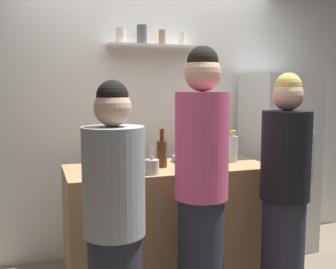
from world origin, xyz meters
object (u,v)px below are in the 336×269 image
at_px(baking_pan, 195,159).
at_px(person_pink_top, 201,189).
at_px(wine_bottle_amber_glass, 162,153).
at_px(wine_bottle_pale_glass, 100,153).
at_px(water_bottle_plastic, 233,148).
at_px(refrigerator, 278,162).
at_px(person_blonde, 285,193).
at_px(wine_bottle_green_glass, 104,159).
at_px(person_grey_hoodie, 115,228).
at_px(wine_bottle_dark_glass, 121,158).
at_px(utensil_holder, 152,167).

xyz_separation_m(baking_pan, person_pink_top, (-0.26, -0.71, -0.06)).
xyz_separation_m(wine_bottle_amber_glass, wine_bottle_pale_glass, (-0.45, 0.16, -0.00)).
xyz_separation_m(wine_bottle_amber_glass, water_bottle_plastic, (0.63, 0.03, 0.00)).
relative_size(refrigerator, water_bottle_plastic, 6.44).
bearing_deg(person_blonde, wine_bottle_green_glass, 37.10).
bearing_deg(water_bottle_plastic, baking_pan, 163.42).
bearing_deg(baking_pan, person_grey_hoodie, -133.82).
height_order(refrigerator, person_blonde, refrigerator).
bearing_deg(person_pink_top, refrigerator, 80.02).
bearing_deg(refrigerator, wine_bottle_dark_glass, -161.41).
distance_m(utensil_holder, person_blonde, 0.95).
height_order(baking_pan, person_blonde, person_blonde).
relative_size(baking_pan, person_blonde, 0.21).
relative_size(wine_bottle_amber_glass, wine_bottle_pale_glass, 1.00).
xyz_separation_m(baking_pan, wine_bottle_green_glass, (-0.79, -0.20, 0.08)).
relative_size(utensil_holder, wine_bottle_amber_glass, 0.70).
bearing_deg(wine_bottle_amber_glass, wine_bottle_green_glass, -169.70).
relative_size(wine_bottle_green_glass, wine_bottle_pale_glass, 0.91).
relative_size(water_bottle_plastic, person_pink_top, 0.15).
distance_m(wine_bottle_dark_glass, person_pink_top, 0.61).
relative_size(baking_pan, wine_bottle_green_glass, 1.24).
xyz_separation_m(refrigerator, wine_bottle_dark_glass, (-1.66, -0.56, 0.22)).
distance_m(water_bottle_plastic, person_pink_top, 0.85).
bearing_deg(wine_bottle_amber_glass, wine_bottle_dark_glass, -150.97).
bearing_deg(utensil_holder, person_pink_top, -60.74).
relative_size(baking_pan, wine_bottle_amber_glass, 1.13).
bearing_deg(wine_bottle_pale_glass, person_grey_hoodie, -94.44).
bearing_deg(refrigerator, wine_bottle_amber_glass, -164.60).
height_order(wine_bottle_green_glass, wine_bottle_dark_glass, wine_bottle_dark_glass).
height_order(wine_bottle_green_glass, water_bottle_plastic, wine_bottle_green_glass).
relative_size(wine_bottle_dark_glass, person_pink_top, 0.17).
distance_m(wine_bottle_amber_glass, water_bottle_plastic, 0.63).
height_order(refrigerator, person_grey_hoodie, refrigerator).
height_order(wine_bottle_amber_glass, person_grey_hoodie, person_grey_hoodie).
bearing_deg(wine_bottle_amber_glass, person_pink_top, -83.22).
distance_m(refrigerator, water_bottle_plastic, 0.78).
bearing_deg(utensil_holder, person_blonde, -22.70).
distance_m(baking_pan, person_blonde, 0.80).
height_order(wine_bottle_green_glass, person_blonde, person_blonde).
bearing_deg(water_bottle_plastic, wine_bottle_dark_glass, -167.07).
xyz_separation_m(utensil_holder, water_bottle_plastic, (0.77, 0.24, 0.06)).
bearing_deg(baking_pan, wine_bottle_amber_glass, -160.83).
bearing_deg(water_bottle_plastic, person_pink_top, -131.62).
distance_m(utensil_holder, wine_bottle_amber_glass, 0.26).
height_order(wine_bottle_pale_glass, person_blonde, person_blonde).
xyz_separation_m(baking_pan, person_blonde, (0.39, -0.69, -0.15)).
relative_size(wine_bottle_amber_glass, wine_bottle_dark_glass, 0.96).
bearing_deg(baking_pan, wine_bottle_green_glass, -165.93).
distance_m(wine_bottle_pale_glass, person_blonde, 1.40).
distance_m(wine_bottle_dark_glass, person_blonde, 1.17).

